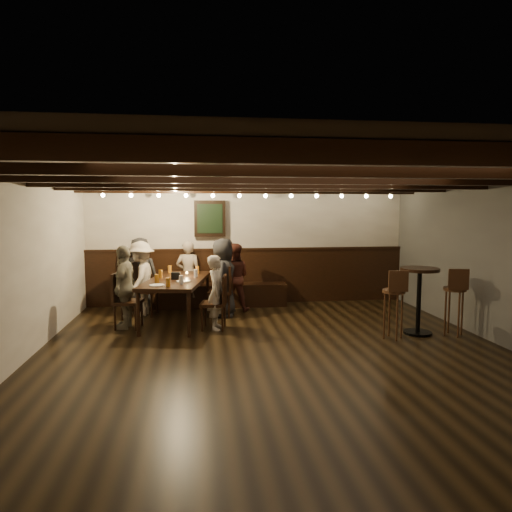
{
  "coord_description": "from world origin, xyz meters",
  "views": [
    {
      "loc": [
        -1.04,
        -5.78,
        1.96
      ],
      "look_at": [
        -0.13,
        1.3,
        1.2
      ],
      "focal_mm": 32.0,
      "sensor_mm": 36.0,
      "label": 1
    }
  ],
  "objects": [
    {
      "name": "pint_g",
      "position": [
        -1.5,
        1.26,
        0.82
      ],
      "size": [
        0.07,
        0.07,
        0.14
      ],
      "primitive_type": "cylinder",
      "color": "#BF7219",
      "rests_on": "dining_table"
    },
    {
      "name": "chair_left_near",
      "position": [
        -2.05,
        2.63,
        0.3
      ],
      "size": [
        0.52,
        0.52,
        0.98
      ],
      "rotation": [
        0.0,
        0.0,
        -1.74
      ],
      "color": "black",
      "rests_on": "floor"
    },
    {
      "name": "dining_table",
      "position": [
        -1.42,
        2.06,
        0.69
      ],
      "size": [
        1.23,
        2.12,
        0.75
      ],
      "rotation": [
        0.0,
        0.0,
        -0.17
      ],
      "color": "black",
      "rests_on": "floor"
    },
    {
      "name": "pint_b",
      "position": [
        -1.06,
        2.66,
        0.82
      ],
      "size": [
        0.07,
        0.07,
        0.14
      ],
      "primitive_type": "cylinder",
      "color": "#BF7219",
      "rests_on": "dining_table"
    },
    {
      "name": "plate_far",
      "position": [
        -1.29,
        1.73,
        0.76
      ],
      "size": [
        0.24,
        0.24,
        0.01
      ],
      "primitive_type": "cylinder",
      "color": "white",
      "rests_on": "dining_table"
    },
    {
      "name": "room",
      "position": [
        -0.29,
        2.21,
        1.07
      ],
      "size": [
        7.0,
        7.0,
        7.0
      ],
      "color": "black",
      "rests_on": "ground"
    },
    {
      "name": "person_bench_centre",
      "position": [
        -1.23,
        3.09,
        0.67
      ],
      "size": [
        0.53,
        0.4,
        1.34
      ],
      "primitive_type": "imported",
      "rotation": [
        0.0,
        0.0,
        2.97
      ],
      "color": "gray",
      "rests_on": "floor"
    },
    {
      "name": "bar_stool_right",
      "position": [
        2.85,
        0.64,
        0.39
      ],
      "size": [
        0.35,
        0.37,
        1.06
      ],
      "rotation": [
        0.0,
        0.0,
        -0.25
      ],
      "color": "#331F10",
      "rests_on": "floor"
    },
    {
      "name": "person_left_far",
      "position": [
        -2.23,
        1.74,
        0.68
      ],
      "size": [
        0.46,
        0.84,
        1.36
      ],
      "primitive_type": "imported",
      "rotation": [
        0.0,
        0.0,
        -1.74
      ],
      "color": "gray",
      "rests_on": "floor"
    },
    {
      "name": "person_left_near",
      "position": [
        -2.08,
        2.63,
        0.68
      ],
      "size": [
        0.65,
        0.95,
        1.36
      ],
      "primitive_type": "imported",
      "rotation": [
        0.0,
        0.0,
        -1.74
      ],
      "color": "#B0A595",
      "rests_on": "floor"
    },
    {
      "name": "chair_right_near",
      "position": [
        -0.63,
        2.38,
        0.29
      ],
      "size": [
        0.49,
        0.49,
        0.93
      ],
      "rotation": [
        0.0,
        0.0,
        1.4
      ],
      "color": "black",
      "rests_on": "floor"
    },
    {
      "name": "pint_c",
      "position": [
        -1.69,
        2.21,
        0.82
      ],
      "size": [
        0.07,
        0.07,
        0.14
      ],
      "primitive_type": "cylinder",
      "color": "#BF7219",
      "rests_on": "dining_table"
    },
    {
      "name": "chair_right_far",
      "position": [
        -0.78,
        1.49,
        0.27
      ],
      "size": [
        0.46,
        0.46,
        0.88
      ],
      "rotation": [
        0.0,
        0.0,
        1.4
      ],
      "color": "black",
      "rests_on": "floor"
    },
    {
      "name": "person_bench_left",
      "position": [
        -2.15,
        3.1,
        0.7
      ],
      "size": [
        0.75,
        0.56,
        1.4
      ],
      "primitive_type": "imported",
      "rotation": [
        0.0,
        0.0,
        2.97
      ],
      "color": "#242426",
      "rests_on": "floor"
    },
    {
      "name": "person_right_far",
      "position": [
        -0.75,
        1.49,
        0.6
      ],
      "size": [
        0.36,
        0.48,
        1.21
      ],
      "primitive_type": "imported",
      "rotation": [
        0.0,
        0.0,
        1.4
      ],
      "color": "#B3A897",
      "rests_on": "floor"
    },
    {
      "name": "condiment_caddy",
      "position": [
        -1.42,
        2.01,
        0.81
      ],
      "size": [
        0.15,
        0.1,
        0.12
      ],
      "primitive_type": "cube",
      "color": "black",
      "rests_on": "dining_table"
    },
    {
      "name": "pint_a",
      "position": [
        -1.57,
        2.8,
        0.82
      ],
      "size": [
        0.07,
        0.07,
        0.14
      ],
      "primitive_type": "cylinder",
      "color": "#BF7219",
      "rests_on": "dining_table"
    },
    {
      "name": "pint_e",
      "position": [
        -1.71,
        1.65,
        0.82
      ],
      "size": [
        0.07,
        0.07,
        0.14
      ],
      "primitive_type": "cylinder",
      "color": "#BF7219",
      "rests_on": "dining_table"
    },
    {
      "name": "person_bench_right",
      "position": [
        -0.37,
        2.79,
        0.65
      ],
      "size": [
        0.7,
        0.59,
        1.29
      ],
      "primitive_type": "imported",
      "rotation": [
        0.0,
        0.0,
        2.97
      ],
      "color": "#4C231A",
      "rests_on": "floor"
    },
    {
      "name": "pint_d",
      "position": [
        -1.09,
        2.2,
        0.82
      ],
      "size": [
        0.07,
        0.07,
        0.14
      ],
      "primitive_type": "cylinder",
      "color": "silver",
      "rests_on": "dining_table"
    },
    {
      "name": "person_right_near",
      "position": [
        -0.6,
        2.37,
        0.71
      ],
      "size": [
        0.56,
        0.76,
        1.42
      ],
      "primitive_type": "imported",
      "rotation": [
        0.0,
        0.0,
        1.4
      ],
      "color": "black",
      "rests_on": "floor"
    },
    {
      "name": "candle",
      "position": [
        -1.25,
        2.33,
        0.77
      ],
      "size": [
        0.05,
        0.05,
        0.05
      ],
      "primitive_type": "cylinder",
      "color": "beige",
      "rests_on": "dining_table"
    },
    {
      "name": "plate_near",
      "position": [
        -1.68,
        1.39,
        0.76
      ],
      "size": [
        0.24,
        0.24,
        0.01
      ],
      "primitive_type": "cylinder",
      "color": "white",
      "rests_on": "dining_table"
    },
    {
      "name": "bar_stool_left",
      "position": [
        1.85,
        0.59,
        0.39
      ],
      "size": [
        0.33,
        0.34,
        1.06
      ],
      "rotation": [
        0.0,
        0.0,
        -0.04
      ],
      "color": "#331F10",
      "rests_on": "floor"
    },
    {
      "name": "high_top_table",
      "position": [
        2.35,
        0.8,
        0.68
      ],
      "size": [
        0.59,
        0.59,
        1.04
      ],
      "color": "black",
      "rests_on": "floor"
    },
    {
      "name": "chair_left_far",
      "position": [
        -2.2,
        1.74,
        0.28
      ],
      "size": [
        0.48,
        0.48,
        0.91
      ],
      "rotation": [
        0.0,
        0.0,
        -1.74
      ],
      "color": "black",
      "rests_on": "floor"
    },
    {
      "name": "pint_f",
      "position": [
        -1.31,
        1.48,
        0.82
      ],
      "size": [
        0.07,
        0.07,
        0.14
      ],
      "primitive_type": "cylinder",
      "color": "silver",
      "rests_on": "dining_table"
    }
  ]
}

